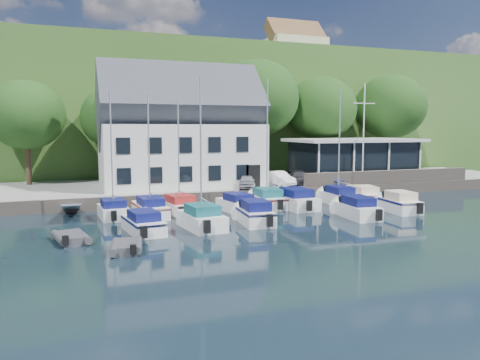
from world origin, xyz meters
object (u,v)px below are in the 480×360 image
at_px(flagpole, 364,134).
at_px(boat_r1_0, 112,159).
at_px(club_pavilion, 354,159).
at_px(boat_r1_7, 363,194).
at_px(boat_r2_0, 143,221).
at_px(boat_r1_4, 267,147).
at_px(boat_r2_3, 356,207).
at_px(boat_r1_1, 149,155).
at_px(car_dgrey, 299,177).
at_px(car_white, 278,178).
at_px(car_silver, 247,181).
at_px(harbor_building, 181,137).
at_px(boat_r1_2, 179,154).
at_px(boat_r1_3, 237,202).
at_px(boat_r2_1, 201,152).
at_px(dinghy_0, 71,236).
at_px(boat_r2_2, 255,212).
at_px(boat_r1_6, 339,148).
at_px(boat_r2_4, 398,201).
at_px(boat_r1_5, 294,198).
at_px(car_blue, 327,177).
at_px(dinghy_1, 126,245).

xyz_separation_m(flagpole, boat_r1_0, (-23.16, -4.37, -1.56)).
distance_m(club_pavilion, boat_r1_7, 9.72).
bearing_deg(boat_r1_7, boat_r2_0, -156.47).
xyz_separation_m(boat_r1_4, boat_r2_3, (4.29, -5.77, -3.99)).
relative_size(boat_r1_0, boat_r1_1, 0.95).
height_order(car_dgrey, boat_r1_4, boat_r1_4).
height_order(club_pavilion, car_white, club_pavilion).
height_order(car_dgrey, boat_r1_7, car_dgrey).
height_order(car_silver, boat_r2_3, car_silver).
xyz_separation_m(car_silver, flagpole, (11.49, -0.42, 4.07)).
bearing_deg(harbor_building, boat_r2_0, -111.28).
distance_m(boat_r1_2, boat_r2_3, 13.08).
height_order(boat_r1_3, boat_r2_1, boat_r2_1).
xyz_separation_m(flagpole, boat_r1_2, (-18.48, -4.22, -1.36)).
bearing_deg(car_silver, dinghy_0, -122.93).
xyz_separation_m(flagpole, boat_r2_0, (-21.86, -9.60, -4.98)).
relative_size(boat_r1_7, boat_r2_2, 0.99).
distance_m(boat_r1_2, boat_r2_1, 5.55).
relative_size(car_dgrey, boat_r1_0, 0.49).
xyz_separation_m(flagpole, boat_r2_2, (-14.67, -9.46, -4.87)).
bearing_deg(car_silver, boat_r1_0, -138.16).
bearing_deg(dinghy_0, boat_r2_1, -4.91).
distance_m(car_white, boat_r2_3, 11.21).
bearing_deg(club_pavilion, boat_r1_7, -118.28).
bearing_deg(boat_r2_0, car_white, 30.90).
bearing_deg(boat_r1_6, boat_r2_4, -59.31).
xyz_separation_m(boat_r1_1, boat_r2_1, (2.34, -5.12, 0.41)).
height_order(harbor_building, car_dgrey, harbor_building).
bearing_deg(harbor_building, boat_r1_2, -103.60).
xyz_separation_m(boat_r1_3, boat_r2_3, (7.01, -4.99, 0.06)).
height_order(car_dgrey, dinghy_0, car_dgrey).
bearing_deg(boat_r1_3, boat_r1_7, -6.99).
bearing_deg(boat_r1_5, boat_r2_1, -153.26).
bearing_deg(boat_r1_0, harbor_building, 48.65).
height_order(car_silver, boat_r1_2, boat_r1_2).
bearing_deg(club_pavilion, car_blue, -148.88).
distance_m(car_dgrey, car_blue, 2.65).
relative_size(boat_r1_4, dinghy_0, 3.34).
height_order(car_silver, boat_r1_3, car_silver).
xyz_separation_m(club_pavilion, boat_r1_2, (-20.10, -8.19, 1.25)).
bearing_deg(car_dgrey, boat_r1_1, -137.13).
xyz_separation_m(boat_r1_2, boat_r2_4, (15.44, -4.86, -3.52)).
height_order(car_blue, dinghy_1, car_blue).
bearing_deg(boat_r1_1, car_white, 20.60).
height_order(boat_r1_2, boat_r1_5, boat_r1_2).
height_order(boat_r1_2, boat_r2_3, boat_r1_2).
bearing_deg(boat_r1_7, car_silver, 159.22).
height_order(car_white, car_blue, car_white).
bearing_deg(flagpole, boat_r1_0, -169.32).
bearing_deg(boat_r2_0, boat_r1_7, 8.03).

